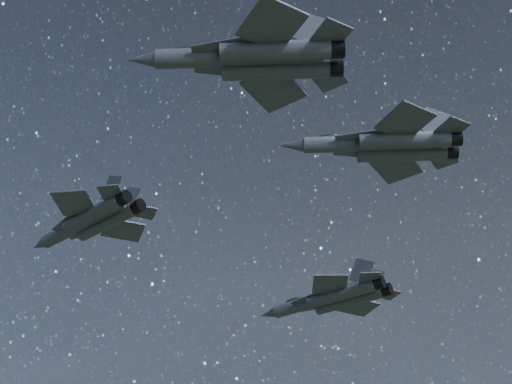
% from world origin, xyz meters
% --- Properties ---
extents(jet_lead, '(16.95, 11.27, 4.31)m').
position_xyz_m(jet_lead, '(-19.06, 2.83, 156.71)').
color(jet_lead, '#373A45').
extents(jet_left, '(17.95, 12.19, 4.51)m').
position_xyz_m(jet_left, '(2.01, 23.46, 154.36)').
color(jet_left, '#373A45').
extents(jet_right, '(18.70, 12.67, 4.71)m').
position_xyz_m(jet_right, '(3.90, -12.17, 158.62)').
color(jet_right, '#373A45').
extents(jet_slot, '(16.25, 11.01, 4.09)m').
position_xyz_m(jet_slot, '(12.56, -2.26, 155.05)').
color(jet_slot, '#373A45').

